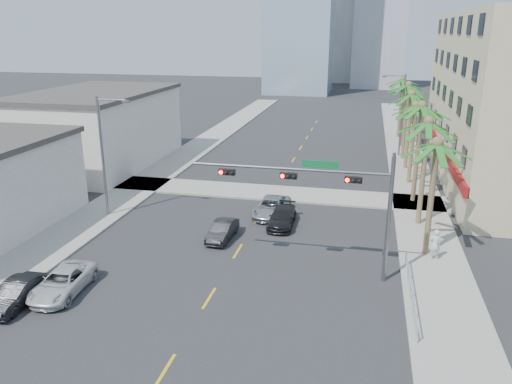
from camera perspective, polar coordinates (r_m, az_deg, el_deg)
ground at (r=23.79m, az=-8.43°, el=-16.64°), size 260.00×260.00×0.00m
sidewalk_right at (r=40.67m, az=18.25°, el=-2.10°), size 4.00×120.00×0.15m
sidewalk_left at (r=44.86m, az=-13.80°, el=0.16°), size 4.00×120.00×0.15m
sidewalk_cross at (r=42.96m, az=1.93°, el=-0.10°), size 80.00×4.00×0.15m
building_left_far at (r=54.34m, az=-17.56°, el=6.77°), size 11.00×18.00×7.20m
tower_far_center at (r=143.71m, az=8.98°, el=20.88°), size 16.00×16.00×42.00m
traffic_signal_mast at (r=27.46m, az=8.45°, el=0.04°), size 11.12×0.54×7.20m
palm_tree_0 at (r=31.08m, az=20.01°, el=5.12°), size 4.80×4.80×7.80m
palm_tree_1 at (r=36.08m, az=19.13°, el=7.45°), size 4.80×4.80×8.16m
palm_tree_2 at (r=41.14m, az=18.46°, el=9.21°), size 4.80×4.80×8.52m
palm_tree_3 at (r=46.36m, az=17.81°, el=9.31°), size 4.80×4.80×7.80m
palm_tree_4 at (r=51.45m, az=17.39°, el=10.53°), size 4.80×4.80×8.16m
palm_tree_5 at (r=56.57m, az=17.05°, el=11.53°), size 4.80×4.80×8.52m
palm_tree_6 at (r=61.80m, az=16.68°, el=11.41°), size 4.80×4.80×7.80m
palm_tree_7 at (r=66.93m, az=16.44°, el=12.19°), size 4.80×4.80×8.16m
streetlight_left at (r=38.00m, az=-16.92°, el=4.50°), size 2.55×0.25×9.00m
streetlight_right at (r=56.87m, az=16.19°, el=8.87°), size 2.55×0.25×9.00m
guardrail at (r=27.46m, az=17.28°, el=-10.60°), size 0.08×8.08×1.00m
car_parked_mid at (r=28.72m, az=-25.69°, el=-10.41°), size 1.49×3.94×1.28m
car_parked_far at (r=28.94m, az=-21.24°, el=-9.58°), size 2.38×4.72×1.28m
car_lane_left at (r=33.69m, az=-3.86°, el=-4.41°), size 1.46×3.76×1.22m
car_lane_center at (r=37.82m, az=1.80°, el=-1.74°), size 2.49×4.88×1.32m
car_lane_right at (r=35.93m, az=2.99°, el=-2.90°), size 1.84×4.33×1.25m
pedestrian at (r=32.19m, az=19.78°, el=-5.65°), size 0.79×0.62×1.91m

